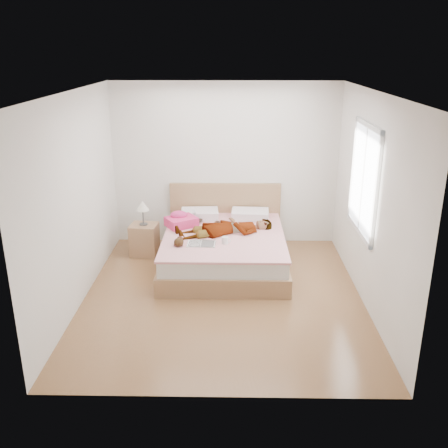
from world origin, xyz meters
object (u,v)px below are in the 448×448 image
magazine (201,244)px  coffee_mug (225,240)px  bed (224,247)px  towel (181,220)px  phone (194,212)px  plush_toy (179,241)px  nightstand (144,237)px  woman (226,225)px

magazine → coffee_mug: size_ratio=2.95×
bed → towel: size_ratio=3.80×
phone → coffee_mug: 1.01m
coffee_mug → plush_toy: bearing=-172.7°
towel → nightstand: size_ratio=0.63×
coffee_mug → nightstand: bearing=148.0°
woman → coffee_mug: woman is taller
bed → plush_toy: bearing=-138.2°
magazine → woman: bearing=56.0°
woman → magazine: woman is taller
magazine → nightstand: bearing=138.8°
coffee_mug → bed: bearing=92.7°
towel → nightstand: 0.67m
bed → coffee_mug: bed is taller
woman → nightstand: bearing=-122.1°
towel → magazine: 0.83m
bed → coffee_mug: size_ratio=15.47×
bed → nightstand: bearing=165.1°
phone → nightstand: size_ratio=0.11×
woman → coffee_mug: (-0.00, -0.47, -0.05)m
magazine → nightstand: nightstand is taller
bed → towel: bearing=159.1°
woman → plush_toy: 0.84m
bed → nightstand: size_ratio=2.38×
phone → bed: bed is taller
plush_toy → magazine: bearing=9.8°
towel → nightstand: nightstand is taller
phone → coffee_mug: (0.50, -0.87, -0.13)m
phone → towel: bearing=-159.5°
plush_toy → woman: bearing=40.8°
phone → magazine: size_ratio=0.24×
towel → woman: bearing=-19.9°
woman → magazine: (-0.33, -0.50, -0.09)m
phone → towel: size_ratio=0.17×
coffee_mug → plush_toy: 0.64m
phone → magazine: bearing=-97.2°
towel → plush_toy: size_ratio=2.60×
woman → plush_toy: bearing=-66.9°
phone → towel: towel is taller
magazine → phone: bearing=100.4°
bed → nightstand: bed is taller
phone → plush_toy: bearing=-115.8°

